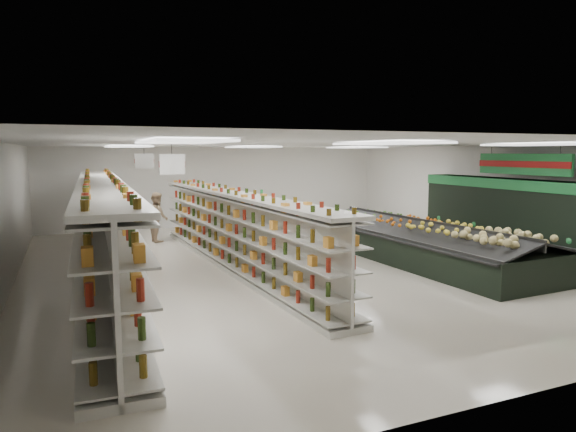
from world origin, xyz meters
name	(u,v)px	position (x,y,z in m)	size (l,w,h in m)	color
floor	(302,263)	(0.00, 0.00, 0.00)	(16.00, 16.00, 0.00)	beige
ceiling	(302,144)	(0.00, 0.00, 3.20)	(14.00, 16.00, 0.02)	white
wall_back	(220,186)	(0.00, 8.00, 1.60)	(14.00, 0.02, 3.20)	white
wall_front	(571,264)	(0.00, -8.00, 1.60)	(14.00, 0.02, 3.20)	white
wall_left	(5,218)	(-7.00, 0.00, 1.60)	(0.02, 16.00, 3.20)	white
wall_right	(500,196)	(7.00, 0.00, 1.60)	(0.02, 16.00, 3.20)	white
produce_wall_case	(527,213)	(6.53, -1.50, 1.24)	(0.93, 8.00, 2.20)	black
aisle_sign_near	(172,164)	(-3.80, -2.00, 2.75)	(0.52, 0.06, 0.75)	white
aisle_sign_far	(144,161)	(-3.80, 2.00, 2.75)	(0.52, 0.06, 0.75)	white
hortifruti_banner	(523,164)	(6.25, -1.50, 2.65)	(0.12, 3.20, 0.95)	#217C39
gondola_left	(103,236)	(-5.04, 0.14, 1.06)	(1.50, 13.39, 2.32)	beige
gondola_center	(234,233)	(-1.81, 0.29, 0.90)	(1.33, 11.33, 1.96)	beige
produce_island	(424,242)	(3.28, -0.98, 0.52)	(3.11, 7.81, 1.15)	black
soda_endcap	(250,212)	(0.61, 6.08, 0.70)	(1.25, 0.97, 1.45)	#A41212
shopper_main	(336,261)	(-0.86, -3.49, 0.82)	(0.60, 0.39, 1.64)	white
shopper_background	(157,217)	(-3.03, 5.00, 0.84)	(0.81, 0.50, 1.67)	tan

